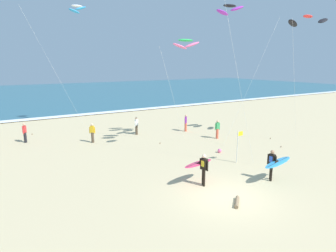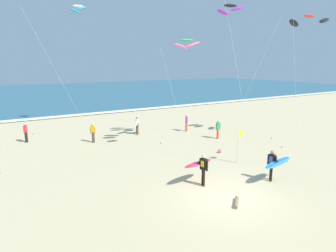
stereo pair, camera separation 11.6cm
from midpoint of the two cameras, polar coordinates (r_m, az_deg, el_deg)
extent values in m
plane|color=#CCB789|center=(14.41, 11.35, -13.59)|extent=(160.00, 160.00, 0.00)
cube|color=#2D6075|center=(65.88, -23.66, 5.91)|extent=(160.00, 60.00, 0.08)
cube|color=white|center=(36.91, -16.99, 2.20)|extent=(160.00, 1.52, 0.01)
cylinder|color=black|center=(16.61, 19.66, -8.86)|extent=(0.13, 0.13, 0.88)
cylinder|color=black|center=(16.85, 19.59, -8.55)|extent=(0.13, 0.13, 0.88)
cube|color=black|center=(16.48, 19.81, -6.30)|extent=(0.23, 0.36, 0.60)
cube|color=blue|center=(16.39, 19.62, -6.25)|extent=(0.03, 0.20, 0.32)
sphere|color=#A87A59|center=(16.36, 19.92, -4.90)|extent=(0.21, 0.21, 0.21)
cylinder|color=black|center=(16.34, 20.52, -6.12)|extent=(0.09, 0.09, 0.26)
cylinder|color=black|center=(16.28, 20.63, -6.67)|extent=(0.26, 0.10, 0.14)
cylinder|color=black|center=(16.61, 19.14, -6.25)|extent=(0.09, 0.09, 0.56)
ellipsoid|color=#3399D8|center=(16.32, 20.86, -6.79)|extent=(2.12, 0.77, 0.28)
cube|color=#333333|center=(16.31, 20.87, -6.66)|extent=(1.81, 0.20, 0.19)
cube|color=#262628|center=(17.06, 22.42, -6.34)|extent=(0.12, 0.02, 0.14)
cylinder|color=black|center=(15.15, 6.97, -10.28)|extent=(0.13, 0.13, 0.88)
cylinder|color=black|center=(15.33, 6.77, -10.00)|extent=(0.13, 0.13, 0.88)
cube|color=black|center=(14.97, 6.94, -7.52)|extent=(0.27, 0.38, 0.60)
cube|color=yellow|center=(14.88, 6.69, -7.47)|extent=(0.06, 0.20, 0.32)
sphere|color=beige|center=(14.83, 6.98, -5.99)|extent=(0.21, 0.21, 0.21)
cylinder|color=black|center=(14.85, 7.64, -7.86)|extent=(0.09, 0.09, 0.56)
cylinder|color=black|center=(15.07, 6.26, -6.92)|extent=(0.09, 0.09, 0.26)
cylinder|color=black|center=(15.12, 5.84, -7.37)|extent=(0.26, 0.14, 0.14)
ellipsoid|color=#D83359|center=(15.20, 5.86, -7.42)|extent=(2.14, 0.99, 0.10)
cube|color=#333333|center=(15.19, 5.87, -7.29)|extent=(1.78, 0.44, 0.03)
cube|color=#262628|center=(15.87, 7.87, -6.87)|extent=(0.12, 0.04, 0.14)
cylinder|color=silver|center=(17.29, 13.06, 12.61)|extent=(3.00, 1.02, 12.64)
cylinder|color=brown|center=(17.79, 7.42, -8.14)|extent=(0.06, 0.06, 0.10)
ellipsoid|color=pink|center=(21.92, 4.63, 15.86)|extent=(1.33, 0.63, 0.59)
ellipsoid|color=green|center=(22.85, 3.39, 16.70)|extent=(1.33, 0.63, 0.20)
ellipsoid|color=pink|center=(23.74, 2.22, 15.62)|extent=(1.33, 0.63, 0.59)
cylinder|color=silver|center=(22.45, 0.78, 6.10)|extent=(2.15, 0.31, 7.41)
cylinder|color=brown|center=(22.75, -1.74, -3.46)|extent=(0.06, 0.06, 0.10)
ellipsoid|color=#2D99DB|center=(28.61, -17.15, 21.51)|extent=(1.11, 0.62, 0.52)
ellipsoid|color=white|center=(29.45, -17.80, 21.82)|extent=(1.10, 0.62, 0.20)
ellipsoid|color=#2D99DB|center=(30.17, -18.32, 20.93)|extent=(1.11, 0.62, 0.52)
cylinder|color=silver|center=(28.26, -21.72, 10.03)|extent=(4.85, 0.46, 10.86)
cylinder|color=brown|center=(28.39, -25.56, -1.49)|extent=(0.06, 0.06, 0.10)
ellipsoid|color=black|center=(25.87, 28.37, 18.00)|extent=(1.49, 0.99, 0.62)
ellipsoid|color=red|center=(26.20, 25.99, 19.05)|extent=(1.50, 0.99, 0.20)
ellipsoid|color=black|center=(26.47, 23.48, 18.27)|extent=(1.49, 0.99, 0.62)
cylinder|color=silver|center=(24.32, 23.74, 7.70)|extent=(3.36, 1.08, 9.23)
cylinder|color=brown|center=(23.43, 21.46, -3.86)|extent=(0.06, 0.06, 0.10)
ellipsoid|color=purple|center=(22.77, 10.64, 21.36)|extent=(1.11, 0.65, 0.51)
ellipsoid|color=black|center=(22.15, 12.03, 22.40)|extent=(1.10, 0.65, 0.20)
ellipsoid|color=purple|center=(21.43, 13.44, 21.83)|extent=(1.11, 0.65, 0.51)
cylinder|color=silver|center=(23.33, 16.22, 8.67)|extent=(4.77, 0.56, 9.69)
cylinder|color=brown|center=(25.69, 19.61, -2.34)|extent=(0.06, 0.06, 0.10)
cylinder|color=#D8593F|center=(26.89, 3.42, -0.19)|extent=(0.22, 0.22, 0.84)
cube|color=purple|center=(26.75, 3.44, 1.26)|extent=(0.35, 0.36, 0.54)
sphere|color=tan|center=(26.68, 3.45, 2.06)|extent=(0.20, 0.20, 0.20)
cylinder|color=purple|center=(26.97, 3.49, 1.13)|extent=(0.08, 0.08, 0.50)
cylinder|color=purple|center=(26.56, 3.38, 0.96)|extent=(0.08, 0.08, 0.50)
cylinder|color=#4C3D2D|center=(23.83, -14.92, -2.22)|extent=(0.22, 0.22, 0.84)
cube|color=gold|center=(23.67, -15.01, -0.61)|extent=(0.36, 0.34, 0.54)
sphere|color=beige|center=(23.59, -15.06, 0.29)|extent=(0.20, 0.20, 0.20)
cylinder|color=gold|center=(23.78, -15.46, -0.82)|extent=(0.08, 0.08, 0.50)
cylinder|color=gold|center=(23.61, -14.53, -0.86)|extent=(0.08, 0.08, 0.50)
cylinder|color=#D8593F|center=(24.61, 9.64, -1.52)|extent=(0.22, 0.22, 0.84)
cube|color=#339351|center=(24.46, 9.70, 0.05)|extent=(0.33, 0.20, 0.54)
sphere|color=tan|center=(24.38, 9.73, 0.92)|extent=(0.20, 0.20, 0.20)
cylinder|color=#339351|center=(24.60, 10.08, -0.13)|extent=(0.08, 0.08, 0.50)
cylinder|color=#339351|center=(24.36, 9.30, -0.23)|extent=(0.08, 0.08, 0.50)
cylinder|color=#4C3D2D|center=(25.79, -6.42, -0.79)|extent=(0.22, 0.22, 0.84)
cube|color=white|center=(25.64, -6.46, 0.72)|extent=(0.37, 0.31, 0.54)
sphere|color=tan|center=(25.57, -6.48, 1.55)|extent=(0.20, 0.20, 0.20)
cylinder|color=white|center=(25.49, -6.73, 0.41)|extent=(0.08, 0.08, 0.50)
cylinder|color=white|center=(25.82, -6.17, 0.58)|extent=(0.08, 0.08, 0.50)
cylinder|color=black|center=(25.77, -26.68, -2.06)|extent=(0.22, 0.22, 0.84)
cube|color=red|center=(25.62, -26.83, -0.56)|extent=(0.32, 0.37, 0.54)
sphere|color=tan|center=(25.55, -26.91, 0.27)|extent=(0.20, 0.20, 0.20)
cylinder|color=red|center=(25.83, -26.60, -0.67)|extent=(0.08, 0.08, 0.50)
cylinder|color=red|center=(25.46, -27.02, -0.89)|extent=(0.08, 0.08, 0.50)
cylinder|color=silver|center=(18.74, 13.46, -4.10)|extent=(0.05, 0.05, 2.10)
cube|color=yellow|center=(18.67, 14.07, -1.48)|extent=(0.40, 0.02, 0.28)
sphere|color=pink|center=(20.85, 10.08, -4.87)|extent=(0.28, 0.28, 0.28)
cylinder|color=#846B4C|center=(13.79, 13.34, -14.53)|extent=(0.87, 0.80, 0.17)
camera|label=1|loc=(0.06, -90.20, -0.04)|focal=30.59mm
camera|label=2|loc=(0.06, 89.80, 0.04)|focal=30.59mm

